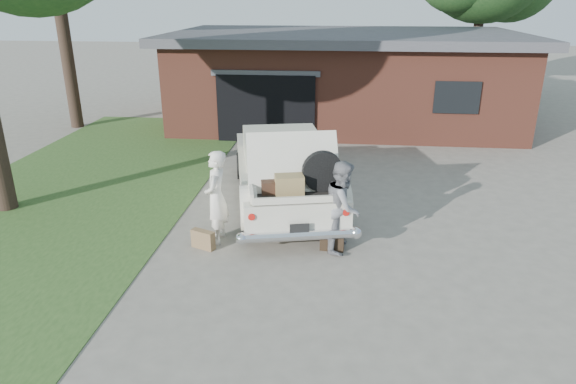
# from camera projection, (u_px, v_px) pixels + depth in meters

# --- Properties ---
(ground) EXTENTS (90.00, 90.00, 0.00)m
(ground) POSITION_uv_depth(u_px,v_px,m) (285.00, 259.00, 9.52)
(ground) COLOR gray
(ground) RESTS_ON ground
(grass_strip) EXTENTS (6.00, 16.00, 0.02)m
(grass_strip) POSITION_uv_depth(u_px,v_px,m) (80.00, 190.00, 12.83)
(grass_strip) COLOR #2D4C1E
(grass_strip) RESTS_ON ground
(house) EXTENTS (12.80, 7.80, 3.30)m
(house) POSITION_uv_depth(u_px,v_px,m) (344.00, 77.00, 19.46)
(house) COLOR brown
(house) RESTS_ON ground
(sedan) EXTENTS (3.23, 5.78, 2.08)m
(sedan) POSITION_uv_depth(u_px,v_px,m) (284.00, 170.00, 11.79)
(sedan) COLOR beige
(sedan) RESTS_ON ground
(woman_left) EXTENTS (0.45, 0.68, 1.85)m
(woman_left) POSITION_uv_depth(u_px,v_px,m) (216.00, 197.00, 9.90)
(woman_left) COLOR silver
(woman_left) RESTS_ON ground
(woman_right) EXTENTS (0.79, 0.95, 1.76)m
(woman_right) POSITION_uv_depth(u_px,v_px,m) (343.00, 206.00, 9.60)
(woman_right) COLOR gray
(woman_right) RESTS_ON ground
(suitcase_left) EXTENTS (0.50, 0.33, 0.37)m
(suitcase_left) POSITION_uv_depth(u_px,v_px,m) (203.00, 239.00, 9.86)
(suitcase_left) COLOR brown
(suitcase_left) RESTS_ON ground
(suitcase_right) EXTENTS (0.46, 0.18, 0.35)m
(suitcase_right) POSITION_uv_depth(u_px,v_px,m) (332.00, 242.00, 9.78)
(suitcase_right) COLOR black
(suitcase_right) RESTS_ON ground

